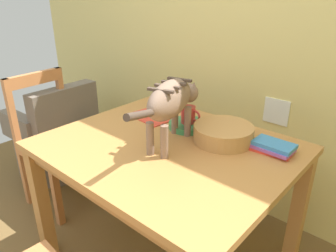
{
  "coord_description": "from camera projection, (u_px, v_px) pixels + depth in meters",
  "views": [
    {
      "loc": [
        0.94,
        -0.14,
        1.46
      ],
      "look_at": [
        0.0,
        0.92,
        0.84
      ],
      "focal_mm": 34.22,
      "sensor_mm": 36.0,
      "label": 1
    }
  ],
  "objects": [
    {
      "name": "wall_rear",
      "position": [
        255.0,
        25.0,
        1.93
      ],
      "size": [
        4.5,
        0.11,
        2.5
      ],
      "color": "#E3D079",
      "rests_on": "ground_plane"
    },
    {
      "name": "dining_table",
      "position": [
        168.0,
        160.0,
        1.62
      ],
      "size": [
        1.19,
        0.98,
        0.74
      ],
      "color": "#BE8043",
      "rests_on": "ground_plane"
    },
    {
      "name": "cat",
      "position": [
        172.0,
        101.0,
        1.52
      ],
      "size": [
        0.22,
        0.63,
        0.32
      ],
      "rotation": [
        0.0,
        0.0,
        0.26
      ],
      "color": "#856857",
      "rests_on": "dining_table"
    },
    {
      "name": "saucer_bowl",
      "position": [
        188.0,
        125.0,
        1.77
      ],
      "size": [
        0.21,
        0.21,
        0.03
      ],
      "primitive_type": "cylinder",
      "color": "#388E53",
      "rests_on": "dining_table"
    },
    {
      "name": "coffee_mug",
      "position": [
        189.0,
        115.0,
        1.74
      ],
      "size": [
        0.12,
        0.08,
        0.09
      ],
      "color": "#D03A37",
      "rests_on": "saucer_bowl"
    },
    {
      "name": "magazine",
      "position": [
        153.0,
        116.0,
        1.92
      ],
      "size": [
        0.28,
        0.22,
        0.01
      ],
      "primitive_type": "cube",
      "rotation": [
        0.0,
        0.0,
        -0.12
      ],
      "color": "#E43E2F",
      "rests_on": "dining_table"
    },
    {
      "name": "book_stack",
      "position": [
        273.0,
        147.0,
        1.51
      ],
      "size": [
        0.2,
        0.13,
        0.05
      ],
      "color": "red",
      "rests_on": "dining_table"
    },
    {
      "name": "wicker_basket",
      "position": [
        223.0,
        133.0,
        1.61
      ],
      "size": [
        0.3,
        0.3,
        0.08
      ],
      "color": "tan",
      "rests_on": "dining_table"
    },
    {
      "name": "wooden_chair_far",
      "position": [
        56.0,
        143.0,
        2.24
      ],
      "size": [
        0.44,
        0.44,
        0.93
      ],
      "rotation": [
        0.0,
        0.0,
        -1.51
      ],
      "color": "#C47A47",
      "rests_on": "ground_plane"
    },
    {
      "name": "wicker_armchair",
      "position": [
        55.0,
        142.0,
        2.67
      ],
      "size": [
        0.61,
        0.62,
        0.78
      ],
      "rotation": [
        0.0,
        0.0,
        1.61
      ],
      "color": "#6E645A",
      "rests_on": "ground_plane"
    }
  ]
}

